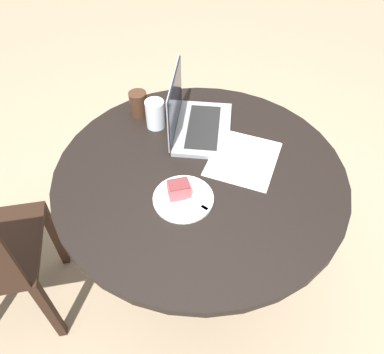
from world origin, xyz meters
TOP-DOWN VIEW (x-y plane):
  - ground_plane at (0.00, 0.00)m, footprint 12.00×12.00m
  - dining_table at (0.00, 0.00)m, footprint 1.10×1.10m
  - paper_document at (-0.16, 0.08)m, footprint 0.35×0.34m
  - plate at (0.14, 0.06)m, footprint 0.21×0.21m
  - cake_slice at (0.15, 0.04)m, footprint 0.09×0.09m
  - fork at (0.13, 0.09)m, footprint 0.04×0.17m
  - coffee_glass at (-0.07, -0.43)m, footprint 0.08×0.08m
  - water_glass at (-0.06, -0.31)m, footprint 0.08×0.08m
  - laptop at (-0.16, -0.18)m, footprint 0.41×0.39m

SIDE VIEW (x-z plane):
  - ground_plane at x=0.00m, z-range 0.00..0.00m
  - dining_table at x=0.00m, z-range 0.23..0.99m
  - paper_document at x=-0.16m, z-range 0.76..0.76m
  - plate at x=0.14m, z-range 0.76..0.77m
  - fork at x=0.13m, z-range 0.77..0.78m
  - cake_slice at x=0.15m, z-range 0.77..0.83m
  - laptop at x=-0.16m, z-range 0.68..0.93m
  - coffee_glass at x=-0.07m, z-range 0.76..0.87m
  - water_glass at x=-0.06m, z-range 0.76..0.88m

